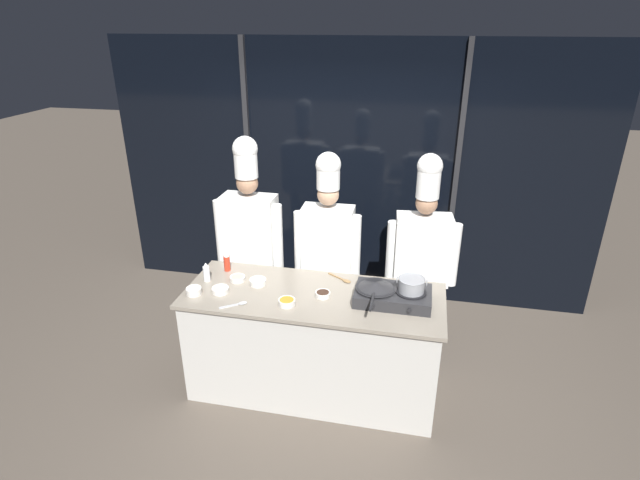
{
  "coord_description": "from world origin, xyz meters",
  "views": [
    {
      "loc": [
        0.74,
        -3.25,
        2.85
      ],
      "look_at": [
        0.0,
        0.25,
        1.25
      ],
      "focal_mm": 28.0,
      "sensor_mm": 36.0,
      "label": 1
    }
  ],
  "objects_px": {
    "serving_spoon_slotted": "(344,280)",
    "chef_line": "(422,250)",
    "frying_pan": "(376,285)",
    "serving_spoon_solid": "(238,304)",
    "prep_bowl_garlic": "(258,281)",
    "squeeze_bottle_chili": "(227,262)",
    "chef_sous": "(328,242)",
    "prep_bowl_soy_glaze": "(323,294)",
    "prep_bowl_shrimp": "(238,278)",
    "chef_head": "(250,231)",
    "prep_bowl_onion": "(194,290)",
    "squeeze_bottle_clear": "(206,272)",
    "prep_bowl_carrots": "(287,302)",
    "prep_bowl_chicken": "(220,290)",
    "stock_pot": "(412,285)",
    "portable_stove": "(393,296)"
  },
  "relations": [
    {
      "from": "prep_bowl_soy_glaze",
      "to": "serving_spoon_slotted",
      "type": "height_order",
      "value": "prep_bowl_soy_glaze"
    },
    {
      "from": "frying_pan",
      "to": "squeeze_bottle_clear",
      "type": "distance_m",
      "value": 1.37
    },
    {
      "from": "prep_bowl_soy_glaze",
      "to": "prep_bowl_onion",
      "type": "relative_size",
      "value": 0.99
    },
    {
      "from": "prep_bowl_soy_glaze",
      "to": "portable_stove",
      "type": "bearing_deg",
      "value": 3.98
    },
    {
      "from": "squeeze_bottle_clear",
      "to": "serving_spoon_slotted",
      "type": "bearing_deg",
      "value": 11.96
    },
    {
      "from": "chef_line",
      "to": "squeeze_bottle_clear",
      "type": "bearing_deg",
      "value": 14.7
    },
    {
      "from": "frying_pan",
      "to": "squeeze_bottle_chili",
      "type": "relative_size",
      "value": 3.16
    },
    {
      "from": "prep_bowl_soy_glaze",
      "to": "chef_head",
      "type": "distance_m",
      "value": 1.05
    },
    {
      "from": "chef_sous",
      "to": "chef_line",
      "type": "bearing_deg",
      "value": -177.22
    },
    {
      "from": "squeeze_bottle_clear",
      "to": "chef_head",
      "type": "bearing_deg",
      "value": 74.25
    },
    {
      "from": "squeeze_bottle_clear",
      "to": "squeeze_bottle_chili",
      "type": "distance_m",
      "value": 0.22
    },
    {
      "from": "prep_bowl_carrots",
      "to": "portable_stove",
      "type": "bearing_deg",
      "value": 15.27
    },
    {
      "from": "portable_stove",
      "to": "chef_sous",
      "type": "height_order",
      "value": "chef_sous"
    },
    {
      "from": "prep_bowl_onion",
      "to": "stock_pot",
      "type": "bearing_deg",
      "value": 7.17
    },
    {
      "from": "portable_stove",
      "to": "prep_bowl_carrots",
      "type": "bearing_deg",
      "value": -164.73
    },
    {
      "from": "serving_spoon_solid",
      "to": "prep_bowl_shrimp",
      "type": "bearing_deg",
      "value": 111.25
    },
    {
      "from": "frying_pan",
      "to": "serving_spoon_solid",
      "type": "bearing_deg",
      "value": -164.14
    },
    {
      "from": "chef_head",
      "to": "stock_pot",
      "type": "bearing_deg",
      "value": 157.75
    },
    {
      "from": "prep_bowl_garlic",
      "to": "serving_spoon_solid",
      "type": "distance_m",
      "value": 0.33
    },
    {
      "from": "frying_pan",
      "to": "prep_bowl_chicken",
      "type": "xyz_separation_m",
      "value": [
        -1.19,
        -0.13,
        -0.1
      ]
    },
    {
      "from": "prep_bowl_shrimp",
      "to": "serving_spoon_solid",
      "type": "bearing_deg",
      "value": -68.75
    },
    {
      "from": "squeeze_bottle_chili",
      "to": "prep_bowl_shrimp",
      "type": "relative_size",
      "value": 1.35
    },
    {
      "from": "prep_bowl_carrots",
      "to": "frying_pan",
      "type": "bearing_deg",
      "value": 17.85
    },
    {
      "from": "frying_pan",
      "to": "serving_spoon_solid",
      "type": "distance_m",
      "value": 1.03
    },
    {
      "from": "prep_bowl_onion",
      "to": "chef_sous",
      "type": "distance_m",
      "value": 1.21
    },
    {
      "from": "prep_bowl_carrots",
      "to": "serving_spoon_solid",
      "type": "xyz_separation_m",
      "value": [
        -0.35,
        -0.08,
        -0.02
      ]
    },
    {
      "from": "squeeze_bottle_chili",
      "to": "prep_bowl_chicken",
      "type": "height_order",
      "value": "squeeze_bottle_chili"
    },
    {
      "from": "serving_spoon_slotted",
      "to": "chef_line",
      "type": "xyz_separation_m",
      "value": [
        0.61,
        0.4,
        0.14
      ]
    },
    {
      "from": "squeeze_bottle_clear",
      "to": "prep_bowl_shrimp",
      "type": "relative_size",
      "value": 1.29
    },
    {
      "from": "squeeze_bottle_chili",
      "to": "chef_sous",
      "type": "bearing_deg",
      "value": 25.2
    },
    {
      "from": "prep_bowl_onion",
      "to": "prep_bowl_shrimp",
      "type": "bearing_deg",
      "value": 47.19
    },
    {
      "from": "prep_bowl_soy_glaze",
      "to": "prep_bowl_onion",
      "type": "xyz_separation_m",
      "value": [
        -0.98,
        -0.17,
        0.01
      ]
    },
    {
      "from": "prep_bowl_onion",
      "to": "chef_line",
      "type": "relative_size",
      "value": 0.06
    },
    {
      "from": "squeeze_bottle_chili",
      "to": "prep_bowl_chicken",
      "type": "relative_size",
      "value": 1.28
    },
    {
      "from": "stock_pot",
      "to": "prep_bowl_carrots",
      "type": "relative_size",
      "value": 1.72
    },
    {
      "from": "chef_head",
      "to": "chef_sous",
      "type": "distance_m",
      "value": 0.72
    },
    {
      "from": "prep_bowl_carrots",
      "to": "prep_bowl_onion",
      "type": "distance_m",
      "value": 0.74
    },
    {
      "from": "chef_sous",
      "to": "chef_line",
      "type": "distance_m",
      "value": 0.81
    },
    {
      "from": "prep_bowl_carrots",
      "to": "prep_bowl_onion",
      "type": "height_order",
      "value": "prep_bowl_onion"
    },
    {
      "from": "prep_bowl_garlic",
      "to": "serving_spoon_slotted",
      "type": "relative_size",
      "value": 0.62
    },
    {
      "from": "prep_bowl_carrots",
      "to": "prep_bowl_chicken",
      "type": "height_order",
      "value": "prep_bowl_carrots"
    },
    {
      "from": "prep_bowl_chicken",
      "to": "serving_spoon_solid",
      "type": "distance_m",
      "value": 0.25
    },
    {
      "from": "prep_bowl_soy_glaze",
      "to": "prep_bowl_shrimp",
      "type": "relative_size",
      "value": 0.95
    },
    {
      "from": "stock_pot",
      "to": "squeeze_bottle_chili",
      "type": "relative_size",
      "value": 1.31
    },
    {
      "from": "prep_bowl_garlic",
      "to": "serving_spoon_slotted",
      "type": "distance_m",
      "value": 0.69
    },
    {
      "from": "chef_sous",
      "to": "serving_spoon_slotted",
      "type": "bearing_deg",
      "value": 119.15
    },
    {
      "from": "serving_spoon_solid",
      "to": "chef_sous",
      "type": "relative_size",
      "value": 0.1
    },
    {
      "from": "portable_stove",
      "to": "prep_bowl_garlic",
      "type": "xyz_separation_m",
      "value": [
        -1.07,
        0.04,
        -0.02
      ]
    },
    {
      "from": "chef_line",
      "to": "chef_head",
      "type": "bearing_deg",
      "value": -4.5
    },
    {
      "from": "chef_head",
      "to": "prep_bowl_onion",
      "type": "bearing_deg",
      "value": 78.26
    }
  ]
}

